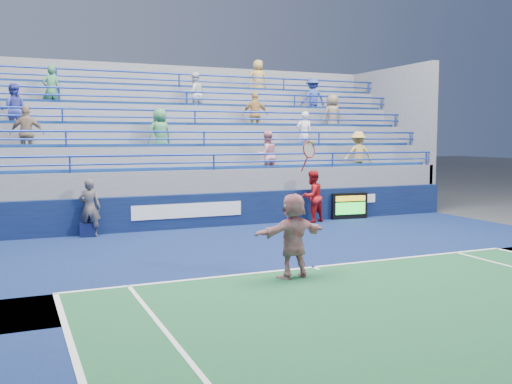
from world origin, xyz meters
name	(u,v)px	position (x,y,z in m)	size (l,w,h in m)	color
ground	(313,268)	(0.00, 0.00, 0.00)	(120.00, 120.00, 0.00)	#333538
sponsor_wall	(216,210)	(0.00, 6.50, 0.55)	(18.00, 0.32, 1.10)	#0A123C
bleacher_stand	(183,173)	(0.00, 10.27, 1.55)	(18.00, 5.60, 6.13)	slate
serve_speed_board	(350,206)	(4.94, 6.22, 0.47)	(1.37, 0.27, 0.94)	black
judge_chair	(88,229)	(-4.10, 6.19, 0.24)	(0.50, 0.51, 0.76)	#0C133C
tennis_player	(293,236)	(-0.83, -0.62, 0.89)	(1.69, 0.70, 2.84)	silver
line_judge	(90,208)	(-4.04, 6.09, 0.86)	(0.63, 0.41, 1.72)	#141B37
ball_girl	(312,197)	(3.32, 6.05, 0.89)	(0.87, 0.68, 1.78)	#B51417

